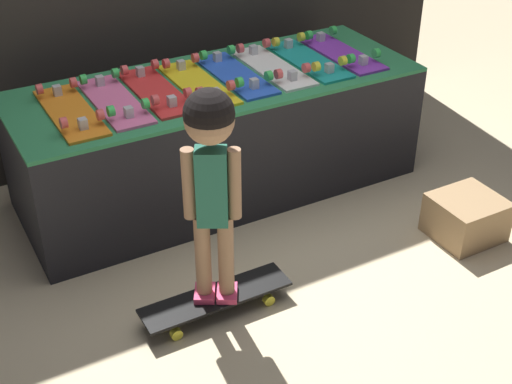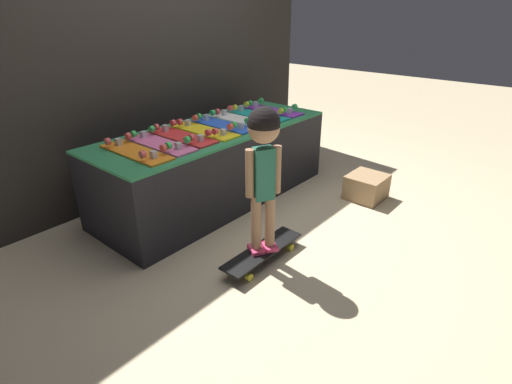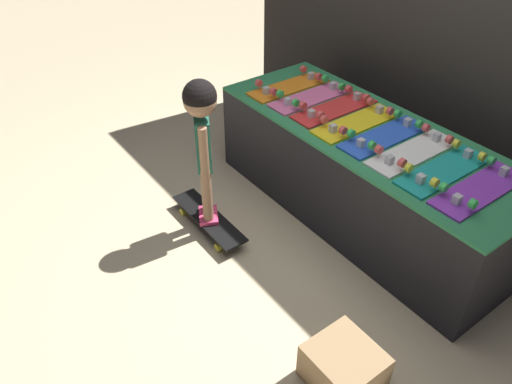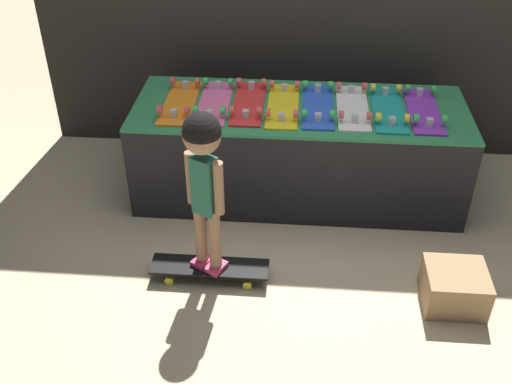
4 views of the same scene
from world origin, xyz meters
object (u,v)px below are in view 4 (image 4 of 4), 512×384
at_px(skateboard_yellow_on_rack, 283,105).
at_px(skateboard_purple_on_rack, 424,109).
at_px(skateboard_pink_on_rack, 214,102).
at_px(skateboard_red_on_rack, 249,102).
at_px(skateboard_orange_on_rack, 180,101).
at_px(skateboard_blue_on_rack, 318,105).
at_px(skateboard_teal_on_rack, 388,108).
at_px(storage_box, 454,287).
at_px(skateboard_on_floor, 210,268).
at_px(child, 204,165).
at_px(skateboard_white_on_rack, 353,106).

bearing_deg(skateboard_yellow_on_rack, skateboard_purple_on_rack, 0.24).
xyz_separation_m(skateboard_pink_on_rack, skateboard_red_on_rack, (0.23, 0.01, 0.00)).
height_order(skateboard_orange_on_rack, skateboard_blue_on_rack, same).
bearing_deg(skateboard_yellow_on_rack, skateboard_pink_on_rack, 179.23).
bearing_deg(skateboard_pink_on_rack, skateboard_teal_on_rack, -0.28).
height_order(skateboard_blue_on_rack, skateboard_teal_on_rack, same).
relative_size(skateboard_pink_on_rack, storage_box, 1.91).
bearing_deg(skateboard_blue_on_rack, skateboard_on_floor, -122.33).
bearing_deg(skateboard_on_floor, skateboard_blue_on_rack, 57.67).
bearing_deg(skateboard_teal_on_rack, skateboard_purple_on_rack, 0.83).
distance_m(skateboard_orange_on_rack, child, 1.00).
distance_m(skateboard_pink_on_rack, skateboard_white_on_rack, 0.92).
bearing_deg(skateboard_yellow_on_rack, skateboard_teal_on_rack, 0.04).
distance_m(skateboard_red_on_rack, storage_box, 1.75).
relative_size(skateboard_teal_on_rack, storage_box, 1.91).
distance_m(skateboard_blue_on_rack, skateboard_on_floor, 1.30).
bearing_deg(storage_box, skateboard_white_on_rack, 118.37).
height_order(skateboard_purple_on_rack, skateboard_on_floor, skateboard_purple_on_rack).
height_order(skateboard_yellow_on_rack, skateboard_white_on_rack, same).
xyz_separation_m(skateboard_pink_on_rack, storage_box, (1.49, -1.05, -0.58)).
xyz_separation_m(skateboard_pink_on_rack, skateboard_yellow_on_rack, (0.46, -0.01, 0.00)).
distance_m(skateboard_pink_on_rack, skateboard_red_on_rack, 0.23).
bearing_deg(skateboard_white_on_rack, skateboard_purple_on_rack, -0.78).
relative_size(skateboard_pink_on_rack, skateboard_purple_on_rack, 1.00).
bearing_deg(skateboard_orange_on_rack, storage_box, -31.07).
distance_m(skateboard_orange_on_rack, skateboard_yellow_on_rack, 0.69).
xyz_separation_m(skateboard_purple_on_rack, storage_box, (0.11, -1.05, -0.58)).
bearing_deg(skateboard_red_on_rack, skateboard_on_floor, -98.80).
bearing_deg(skateboard_purple_on_rack, skateboard_pink_on_rack, 179.90).
bearing_deg(skateboard_yellow_on_rack, skateboard_on_floor, -111.81).
height_order(skateboard_on_floor, child, child).
distance_m(skateboard_red_on_rack, skateboard_white_on_rack, 0.69).
bearing_deg(skateboard_teal_on_rack, skateboard_red_on_rack, 178.73).
distance_m(skateboard_white_on_rack, skateboard_on_floor, 1.42).
bearing_deg(child, skateboard_teal_on_rack, 70.42).
bearing_deg(skateboard_red_on_rack, skateboard_teal_on_rack, -1.27).
distance_m(skateboard_red_on_rack, skateboard_on_floor, 1.16).
relative_size(skateboard_blue_on_rack, skateboard_teal_on_rack, 1.00).
xyz_separation_m(skateboard_teal_on_rack, skateboard_purple_on_rack, (0.23, 0.00, 0.00)).
distance_m(skateboard_orange_on_rack, storage_box, 2.09).
xyz_separation_m(skateboard_white_on_rack, child, (-0.84, -0.96, 0.11)).
height_order(skateboard_yellow_on_rack, skateboard_blue_on_rack, same).
xyz_separation_m(skateboard_purple_on_rack, child, (-1.30, -0.96, 0.11)).
height_order(skateboard_white_on_rack, storage_box, skateboard_white_on_rack).
bearing_deg(skateboard_white_on_rack, skateboard_pink_on_rack, -179.75).
relative_size(skateboard_yellow_on_rack, skateboard_white_on_rack, 1.00).
xyz_separation_m(skateboard_red_on_rack, skateboard_yellow_on_rack, (0.23, -0.02, 0.00)).
height_order(skateboard_blue_on_rack, skateboard_purple_on_rack, same).
distance_m(skateboard_on_floor, child, 0.73).
distance_m(skateboard_pink_on_rack, skateboard_yellow_on_rack, 0.46).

